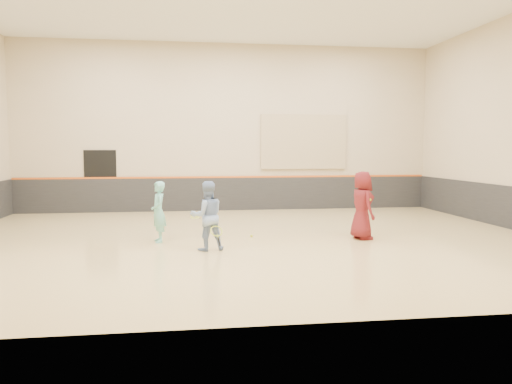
{
  "coord_description": "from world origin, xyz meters",
  "views": [
    {
      "loc": [
        -1.5,
        -12.1,
        2.25
      ],
      "look_at": [
        0.25,
        0.4,
        1.15
      ],
      "focal_mm": 35.0,
      "sensor_mm": 36.0,
      "label": 1
    }
  ],
  "objects": [
    {
      "name": "doorway",
      "position": [
        -4.5,
        5.98,
        1.1
      ],
      "size": [
        1.1,
        0.05,
        2.2
      ],
      "primitive_type": "cube",
      "color": "black",
      "rests_on": "floor"
    },
    {
      "name": "ball_beside_spare",
      "position": [
        -0.76,
        3.14,
        0.03
      ],
      "size": [
        0.07,
        0.07,
        0.07
      ],
      "primitive_type": "sphere",
      "color": "gold",
      "rests_on": "floor"
    },
    {
      "name": "spare_racket",
      "position": [
        -1.24,
        4.14,
        0.05
      ],
      "size": [
        0.66,
        0.66,
        0.11
      ],
      "primitive_type": null,
      "color": "#BAE131",
      "rests_on": "floor"
    },
    {
      "name": "ball_under_racket",
      "position": [
        0.12,
        0.33,
        0.03
      ],
      "size": [
        0.07,
        0.07,
        0.07
      ],
      "primitive_type": "sphere",
      "color": "yellow",
      "rests_on": "floor"
    },
    {
      "name": "instructor",
      "position": [
        -1.06,
        -1.14,
        0.77
      ],
      "size": [
        0.85,
        0.72,
        1.54
      ],
      "primitive_type": "imported",
      "rotation": [
        0.0,
        0.0,
        3.34
      ],
      "color": "#8AA7D6",
      "rests_on": "floor"
    },
    {
      "name": "room",
      "position": [
        0.0,
        0.0,
        0.81
      ],
      "size": [
        15.04,
        12.04,
        6.22
      ],
      "color": "tan",
      "rests_on": "ground"
    },
    {
      "name": "ball_in_hand",
      "position": [
        2.95,
        -0.45,
        1.0
      ],
      "size": [
        0.07,
        0.07,
        0.07
      ],
      "primitive_type": "sphere",
      "color": "#C5D932",
      "rests_on": "young_man"
    },
    {
      "name": "girl",
      "position": [
        -2.18,
        0.0,
        0.73
      ],
      "size": [
        0.46,
        0.6,
        1.47
      ],
      "primitive_type": "imported",
      "rotation": [
        0.0,
        0.0,
        -1.36
      ],
      "color": "#7DD9CC",
      "rests_on": "floor"
    },
    {
      "name": "wainscot_back",
      "position": [
        0.0,
        5.97,
        0.6
      ],
      "size": [
        14.9,
        0.04,
        1.2
      ],
      "primitive_type": "cube",
      "color": "#232326",
      "rests_on": "floor"
    },
    {
      "name": "accent_stripe",
      "position": [
        0.0,
        5.96,
        1.22
      ],
      "size": [
        14.9,
        0.03,
        0.06
      ],
      "primitive_type": "cube",
      "color": "#D85914",
      "rests_on": "wall_back"
    },
    {
      "name": "young_man",
      "position": [
        2.82,
        -0.27,
        0.85
      ],
      "size": [
        0.65,
        0.89,
        1.69
      ],
      "primitive_type": "imported",
      "rotation": [
        0.0,
        0.0,
        1.71
      ],
      "color": "maroon",
      "rests_on": "floor"
    },
    {
      "name": "held_racket",
      "position": [
        -0.88,
        -1.43,
        0.47
      ],
      "size": [
        0.42,
        0.42,
        0.48
      ],
      "primitive_type": null,
      "color": "#CBE632",
      "rests_on": "instructor"
    },
    {
      "name": "acoustic_panel",
      "position": [
        2.8,
        5.95,
        2.5
      ],
      "size": [
        3.2,
        0.08,
        2.0
      ],
      "primitive_type": "cube",
      "color": "tan",
      "rests_on": "wall_back"
    }
  ]
}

